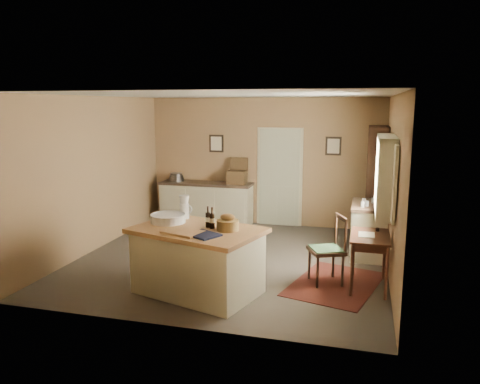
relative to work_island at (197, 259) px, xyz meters
The scene contains 16 objects.
ground 1.54m from the work_island, 87.39° to the left, with size 5.00×5.00×0.00m, color #4C443A.
wall_back 4.06m from the work_island, 89.03° to the left, with size 5.00×0.10×2.70m, color olive.
wall_front 1.35m from the work_island, 86.31° to the right, with size 5.00×0.10×2.70m, color olive.
wall_left 2.97m from the work_island, 148.97° to the left, with size 0.10×5.00×2.70m, color olive.
wall_right 3.08m from the work_island, 29.69° to the left, with size 0.10×5.00×2.70m, color olive.
ceiling 2.66m from the work_island, 87.39° to the left, with size 5.00×5.00×0.00m, color silver.
door 4.00m from the work_island, 83.95° to the left, with size 0.97×0.06×2.11m, color #AFB394.
framed_prints 4.14m from the work_island, 86.13° to the left, with size 2.82×0.02×0.38m.
window 2.99m from the work_island, 26.91° to the left, with size 0.25×1.99×1.12m.
work_island is the anchor object (origin of this frame).
sideboard 3.83m from the work_island, 107.06° to the left, with size 2.00×0.57×1.18m.
rug 2.04m from the work_island, 23.31° to the left, with size 1.10×1.60×0.01m, color #471910.
writing_desk 2.41m from the work_island, 19.06° to the left, with size 0.52×0.86×0.82m.
desk_chair 1.85m from the work_island, 25.38° to the left, with size 0.46×0.46×0.98m, color black, non-canonical shape.
right_cabinet 3.22m from the work_island, 45.24° to the left, with size 0.59×1.06×0.99m.
shelving_unit 4.27m from the work_island, 55.03° to the left, with size 0.37×0.97×2.15m.
Camera 1 is at (2.07, -7.20, 2.54)m, focal length 35.00 mm.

